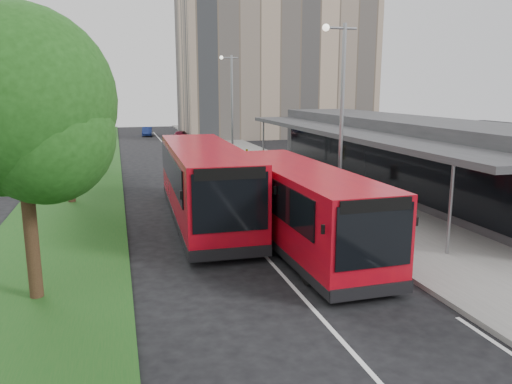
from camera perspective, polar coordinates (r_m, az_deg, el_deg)
ground at (r=18.32m, az=-0.04°, el=-6.14°), size 120.00×120.00×0.00m
pavement at (r=38.72m, az=0.57°, el=3.51°), size 5.00×80.00×0.15m
grass_verge at (r=37.29m, az=-19.01°, el=2.51°), size 5.00×80.00×0.10m
lane_centre_line at (r=32.63m, az=-7.13°, el=1.74°), size 0.12×70.00×0.01m
kerb_dashes at (r=37.11m, az=-3.01°, el=3.02°), size 0.12×56.00×0.01m
office_block at (r=61.79m, az=2.08°, el=14.88°), size 22.00×12.00×18.00m
station_building at (r=29.48m, az=16.38°, el=4.29°), size 7.70×26.00×4.00m
tree_near at (r=14.06m, az=-25.41°, el=8.06°), size 4.82×4.82×7.74m
tree_mid at (r=25.97m, az=-21.03°, el=9.05°), size 4.59×4.59×7.36m
tree_far at (r=37.93m, az=-19.43°, el=9.84°), size 4.62×4.62×7.42m
lamp_post_near at (r=20.77m, az=9.58°, el=9.08°), size 1.44×0.28×8.00m
lamp_post_far at (r=39.79m, az=-2.89°, el=10.43°), size 1.44×0.28×8.00m
bus_main at (r=17.79m, az=5.14°, el=-1.73°), size 2.83×10.37×2.92m
bus_second at (r=21.28m, az=-5.92°, el=0.96°), size 3.23×11.55×3.25m
litter_bin at (r=29.24m, az=4.25°, el=1.73°), size 0.57×0.57×0.81m
bollard at (r=36.99m, az=-1.07°, el=4.09°), size 0.22×0.22×1.09m
car_near at (r=56.52m, az=-8.70°, el=6.45°), size 2.10×3.35×1.06m
car_far at (r=62.14m, az=-12.33°, el=6.79°), size 1.43×3.34×1.07m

